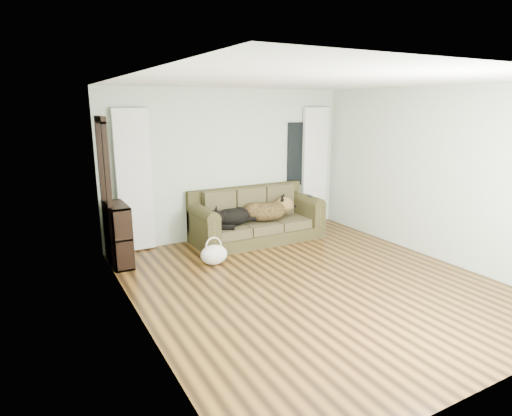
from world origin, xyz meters
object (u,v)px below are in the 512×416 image
dog_black_lab (230,218)px  tote_bag (214,254)px  sofa (257,215)px  dog_shepherd (266,212)px  bookshelf (118,232)px

dog_black_lab → tote_bag: size_ratio=1.64×
sofa → dog_black_lab: bearing=-177.3°
dog_black_lab → dog_shepherd: size_ratio=0.85×
dog_shepherd → bookshelf: bearing=22.1°
sofa → dog_black_lab: size_ratio=3.34×
sofa → dog_black_lab: (-0.55, -0.03, 0.03)m
dog_black_lab → bookshelf: size_ratio=0.73×
sofa → bookshelf: (-2.36, -0.02, 0.05)m
sofa → tote_bag: 1.38m
dog_black_lab → dog_shepherd: 0.72m
bookshelf → sofa: bearing=4.4°
dog_shepherd → bookshelf: (-2.53, -0.00, 0.01)m
sofa → bookshelf: size_ratio=2.45×
sofa → dog_black_lab: sofa is taller
sofa → dog_shepherd: size_ratio=2.85×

